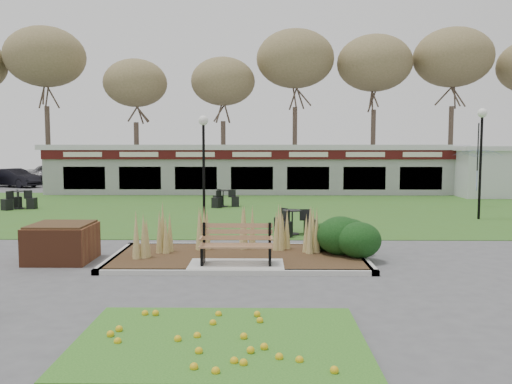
{
  "coord_description": "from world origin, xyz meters",
  "views": [
    {
      "loc": [
        0.61,
        -12.26,
        2.9
      ],
      "look_at": [
        0.44,
        2.0,
        1.65
      ],
      "focal_mm": 38.0,
      "sensor_mm": 36.0,
      "label": 1
    }
  ],
  "objects_px": {
    "bistro_set_c": "(223,201)",
    "park_bench": "(236,244)",
    "food_pavilion": "(252,169)",
    "car_black": "(15,178)",
    "bistro_set_b": "(292,226)",
    "car_silver": "(57,174)",
    "lamp_post_near_right": "(204,148)",
    "brick_planter": "(62,242)",
    "service_hut": "(494,171)",
    "patio_umbrella": "(477,169)",
    "lamp_post_mid_right": "(481,139)",
    "bistro_set_a": "(19,203)"
  },
  "relations": [
    {
      "from": "bistro_set_c",
      "to": "park_bench",
      "type": "bearing_deg",
      "value": -84.43
    },
    {
      "from": "food_pavilion",
      "to": "car_black",
      "type": "distance_m",
      "value": 17.0
    },
    {
      "from": "bistro_set_b",
      "to": "car_silver",
      "type": "bearing_deg",
      "value": 125.95
    },
    {
      "from": "food_pavilion",
      "to": "bistro_set_c",
      "type": "bearing_deg",
      "value": -99.72
    },
    {
      "from": "lamp_post_near_right",
      "to": "bistro_set_c",
      "type": "relative_size",
      "value": 2.65
    },
    {
      "from": "brick_planter",
      "to": "bistro_set_c",
      "type": "bearing_deg",
      "value": 74.96
    },
    {
      "from": "service_hut",
      "to": "bistro_set_b",
      "type": "distance_m",
      "value": 17.69
    },
    {
      "from": "food_pavilion",
      "to": "lamp_post_near_right",
      "type": "xyz_separation_m",
      "value": [
        -1.32,
        -14.53,
        1.33
      ]
    },
    {
      "from": "patio_umbrella",
      "to": "car_black",
      "type": "relative_size",
      "value": 0.75
    },
    {
      "from": "food_pavilion",
      "to": "patio_umbrella",
      "type": "height_order",
      "value": "food_pavilion"
    },
    {
      "from": "bistro_set_b",
      "to": "service_hut",
      "type": "bearing_deg",
      "value": 47.44
    },
    {
      "from": "bistro_set_c",
      "to": "brick_planter",
      "type": "bearing_deg",
      "value": -105.04
    },
    {
      "from": "bistro_set_c",
      "to": "car_silver",
      "type": "xyz_separation_m",
      "value": [
        -13.17,
        14.19,
        0.5
      ]
    },
    {
      "from": "lamp_post_mid_right",
      "to": "bistro_set_c",
      "type": "xyz_separation_m",
      "value": [
        -10.24,
        4.11,
        -2.85
      ]
    },
    {
      "from": "park_bench",
      "to": "brick_planter",
      "type": "bearing_deg",
      "value": 170.31
    },
    {
      "from": "service_hut",
      "to": "car_silver",
      "type": "relative_size",
      "value": 0.97
    },
    {
      "from": "food_pavilion",
      "to": "car_silver",
      "type": "relative_size",
      "value": 5.4
    },
    {
      "from": "brick_planter",
      "to": "service_hut",
      "type": "xyz_separation_m",
      "value": [
        17.9,
        17.0,
        0.97
      ]
    },
    {
      "from": "patio_umbrella",
      "to": "lamp_post_mid_right",
      "type": "bearing_deg",
      "value": -110.19
    },
    {
      "from": "service_hut",
      "to": "lamp_post_near_right",
      "type": "bearing_deg",
      "value": -139.7
    },
    {
      "from": "brick_planter",
      "to": "bistro_set_b",
      "type": "bearing_deg",
      "value": 33.85
    },
    {
      "from": "lamp_post_near_right",
      "to": "car_black",
      "type": "xyz_separation_m",
      "value": [
        -15.05,
        19.06,
        -2.17
      ]
    },
    {
      "from": "brick_planter",
      "to": "patio_umbrella",
      "type": "distance_m",
      "value": 19.25
    },
    {
      "from": "lamp_post_near_right",
      "to": "car_silver",
      "type": "bearing_deg",
      "value": 121.22
    },
    {
      "from": "bistro_set_a",
      "to": "lamp_post_mid_right",
      "type": "bearing_deg",
      "value": -9.17
    },
    {
      "from": "lamp_post_near_right",
      "to": "bistro_set_c",
      "type": "bearing_deg",
      "value": 89.27
    },
    {
      "from": "lamp_post_mid_right",
      "to": "patio_umbrella",
      "type": "bearing_deg",
      "value": 69.81
    },
    {
      "from": "lamp_post_near_right",
      "to": "bistro_set_c",
      "type": "distance_m",
      "value": 7.8
    },
    {
      "from": "service_hut",
      "to": "car_black",
      "type": "distance_m",
      "value": 30.58
    },
    {
      "from": "patio_umbrella",
      "to": "bistro_set_a",
      "type": "bearing_deg",
      "value": -176.81
    },
    {
      "from": "bistro_set_a",
      "to": "car_black",
      "type": "bearing_deg",
      "value": 115.32
    },
    {
      "from": "service_hut",
      "to": "park_bench",
      "type": "bearing_deg",
      "value": -127.25
    },
    {
      "from": "brick_planter",
      "to": "lamp_post_mid_right",
      "type": "relative_size",
      "value": 0.35
    },
    {
      "from": "park_bench",
      "to": "bistro_set_a",
      "type": "relative_size",
      "value": 1.11
    },
    {
      "from": "service_hut",
      "to": "car_black",
      "type": "bearing_deg",
      "value": 167.74
    },
    {
      "from": "patio_umbrella",
      "to": "service_hut",
      "type": "bearing_deg",
      "value": 59.81
    },
    {
      "from": "lamp_post_mid_right",
      "to": "car_silver",
      "type": "distance_m",
      "value": 29.8
    },
    {
      "from": "brick_planter",
      "to": "lamp_post_near_right",
      "type": "height_order",
      "value": "lamp_post_near_right"
    },
    {
      "from": "brick_planter",
      "to": "lamp_post_near_right",
      "type": "bearing_deg",
      "value": 55.2
    },
    {
      "from": "park_bench",
      "to": "bistro_set_b",
      "type": "xyz_separation_m",
      "value": [
        1.56,
        4.75,
        -0.31
      ]
    },
    {
      "from": "lamp_post_near_right",
      "to": "bistro_set_b",
      "type": "relative_size",
      "value": 2.6
    },
    {
      "from": "service_hut",
      "to": "lamp_post_near_right",
      "type": "relative_size",
      "value": 1.14
    },
    {
      "from": "park_bench",
      "to": "bistro_set_a",
      "type": "distance_m",
      "value": 15.55
    },
    {
      "from": "patio_umbrella",
      "to": "food_pavilion",
      "type": "bearing_deg",
      "value": 146.68
    },
    {
      "from": "service_hut",
      "to": "lamp_post_mid_right",
      "type": "distance_m",
      "value": 10.46
    },
    {
      "from": "service_hut",
      "to": "bistro_set_a",
      "type": "xyz_separation_m",
      "value": [
        -23.88,
        -6.17,
        -1.16
      ]
    },
    {
      "from": "car_black",
      "to": "bistro_set_b",
      "type": "bearing_deg",
      "value": -112.78
    },
    {
      "from": "bistro_set_b",
      "to": "car_silver",
      "type": "distance_m",
      "value": 27.18
    },
    {
      "from": "bistro_set_c",
      "to": "bistro_set_b",
      "type": "bearing_deg",
      "value": -70.35
    },
    {
      "from": "park_bench",
      "to": "car_silver",
      "type": "bearing_deg",
      "value": 118.28
    }
  ]
}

